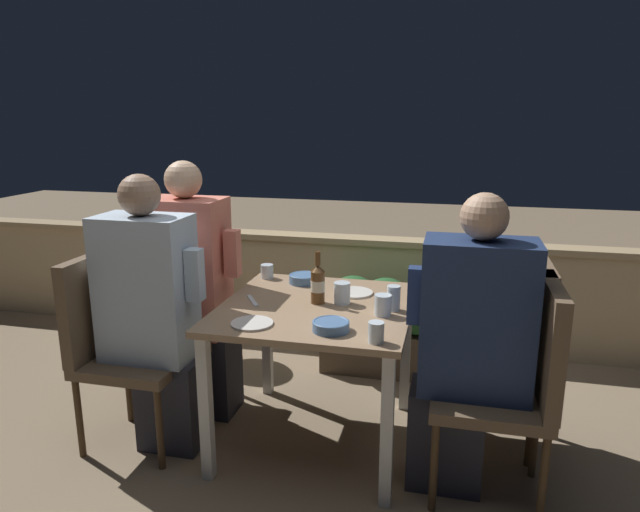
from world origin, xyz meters
The scene contains 23 objects.
ground_plane centered at (0.00, 0.00, 0.00)m, with size 16.00×16.00×0.00m, color #847056.
parapet_wall centered at (0.00, 1.34, 0.38)m, with size 9.00×0.18×0.76m.
dining_table centered at (0.00, 0.00, 0.62)m, with size 0.89×0.93×0.71m.
planter_hedge centered at (0.22, 0.91, 0.33)m, with size 0.76×0.47×0.59m.
chair_left_near centered at (-0.95, -0.19, 0.55)m, with size 0.48×0.48×0.94m.
person_blue_shirt centered at (-0.74, -0.19, 0.67)m, with size 0.50×0.26×1.33m.
chair_left_far centered at (-0.91, 0.15, 0.55)m, with size 0.48×0.48×0.94m.
person_coral_top centered at (-0.70, 0.15, 0.69)m, with size 0.48×0.26×1.36m.
chair_right_near centered at (0.90, -0.19, 0.55)m, with size 0.48×0.48×0.94m.
person_navy_jumper centered at (0.69, -0.19, 0.64)m, with size 0.51×0.26×1.29m.
chair_right_far centered at (0.91, 0.14, 0.55)m, with size 0.48×0.48×0.94m.
beer_bottle centered at (0.00, 0.03, 0.81)m, with size 0.07×0.07×0.25m.
plate_0 centered at (-0.21, -0.32, 0.71)m, with size 0.18×0.18×0.01m.
plate_1 centered at (0.14, 0.21, 0.71)m, with size 0.19×0.19×0.01m.
bowl_0 centered at (0.14, -0.31, 0.73)m, with size 0.15×0.15×0.04m.
bowl_1 centered at (-0.15, 0.33, 0.74)m, with size 0.16×0.16×0.05m.
glass_cup_0 centered at (-0.37, 0.37, 0.75)m, with size 0.07×0.07×0.08m.
glass_cup_1 centered at (0.34, -0.39, 0.75)m, with size 0.06×0.06×0.08m.
glass_cup_2 centered at (0.32, -0.07, 0.76)m, with size 0.08×0.08×0.09m.
glass_cup_3 centered at (0.36, 0.01, 0.77)m, with size 0.06×0.06×0.12m.
glass_cup_4 centered at (0.11, 0.05, 0.76)m, with size 0.08×0.08×0.10m.
fork_0 centered at (-0.31, -0.03, 0.71)m, with size 0.11×0.15×0.01m.
potted_plant centered at (-1.04, 0.88, 0.48)m, with size 0.37×0.37×0.78m.
Camera 1 is at (0.61, -2.48, 1.58)m, focal length 32.00 mm.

